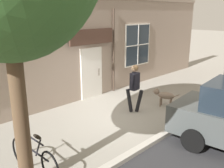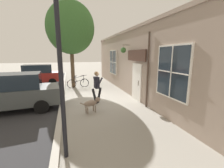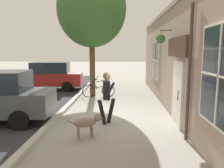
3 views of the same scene
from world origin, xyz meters
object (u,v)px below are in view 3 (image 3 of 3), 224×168
dog_on_leash (87,122)px  parked_car_nearest_curb (48,76)px  street_tree_by_curb (92,11)px  leaning_bicycle (99,90)px  pedestrian_walking (107,93)px

dog_on_leash → parked_car_nearest_curb: size_ratio=0.22×
street_tree_by_curb → parked_car_nearest_curb: size_ratio=1.48×
street_tree_by_curb → dog_on_leash: bearing=96.0°
dog_on_leash → leaning_bicycle: (0.25, -5.55, -0.06)m
pedestrian_walking → street_tree_by_curb: size_ratio=0.26×
dog_on_leash → street_tree_by_curb: bearing=-84.0°
street_tree_by_curb → parked_car_nearest_curb: street_tree_by_curb is taller
dog_on_leash → street_tree_by_curb: street_tree_by_curb is taller
pedestrian_walking → dog_on_leash: (0.46, 1.23, -0.60)m
dog_on_leash → street_tree_by_curb: size_ratio=0.15×
dog_on_leash → street_tree_by_curb: 7.20m
parked_car_nearest_curb → leaning_bicycle: bearing=147.9°
leaning_bicycle → pedestrian_walking: bearing=99.4°
pedestrian_walking → leaning_bicycle: size_ratio=1.00×
pedestrian_walking → parked_car_nearest_curb: (4.12, -6.46, -0.17)m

